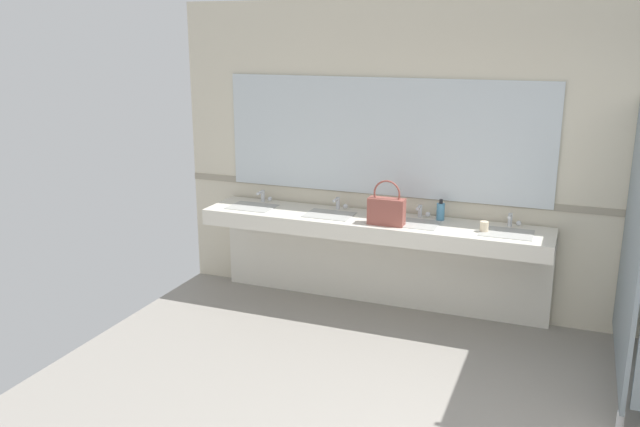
# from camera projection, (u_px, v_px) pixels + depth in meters

# --- Properties ---
(wall_back) EXTENTS (7.71, 0.12, 2.73)m
(wall_back) POSITION_uv_depth(u_px,v_px,m) (611.00, 172.00, 5.32)
(wall_back) COLOR beige
(wall_back) RESTS_ON ground_plane
(wall_back_tile_band) EXTENTS (7.71, 0.01, 0.06)m
(wall_back_tile_band) POSITION_uv_depth(u_px,v_px,m) (607.00, 212.00, 5.35)
(wall_back_tile_band) COLOR #9E937F
(wall_back_tile_band) RESTS_ON wall_back
(vanity_counter) EXTENTS (3.07, 0.57, 0.99)m
(vanity_counter) POSITION_uv_depth(u_px,v_px,m) (374.00, 241.00, 5.93)
(vanity_counter) COLOR silver
(vanity_counter) RESTS_ON ground_plane
(mirror_panel) EXTENTS (2.97, 0.02, 1.04)m
(mirror_panel) POSITION_uv_depth(u_px,v_px,m) (383.00, 137.00, 5.88)
(mirror_panel) COLOR silver
(mirror_panel) RESTS_ON wall_back
(handbag) EXTENTS (0.31, 0.12, 0.38)m
(handbag) POSITION_uv_depth(u_px,v_px,m) (386.00, 210.00, 5.57)
(handbag) COLOR #934C42
(handbag) RESTS_ON vanity_counter
(soap_dispenser) EXTENTS (0.07, 0.07, 0.18)m
(soap_dispenser) POSITION_uv_depth(u_px,v_px,m) (441.00, 211.00, 5.72)
(soap_dispenser) COLOR teal
(soap_dispenser) RESTS_ON vanity_counter
(paper_cup) EXTENTS (0.07, 0.07, 0.09)m
(paper_cup) POSITION_uv_depth(u_px,v_px,m) (484.00, 227.00, 5.39)
(paper_cup) COLOR beige
(paper_cup) RESTS_ON vanity_counter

